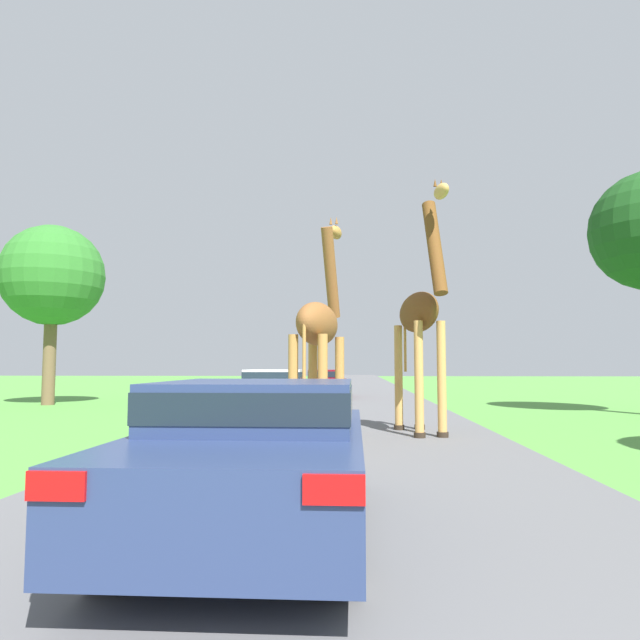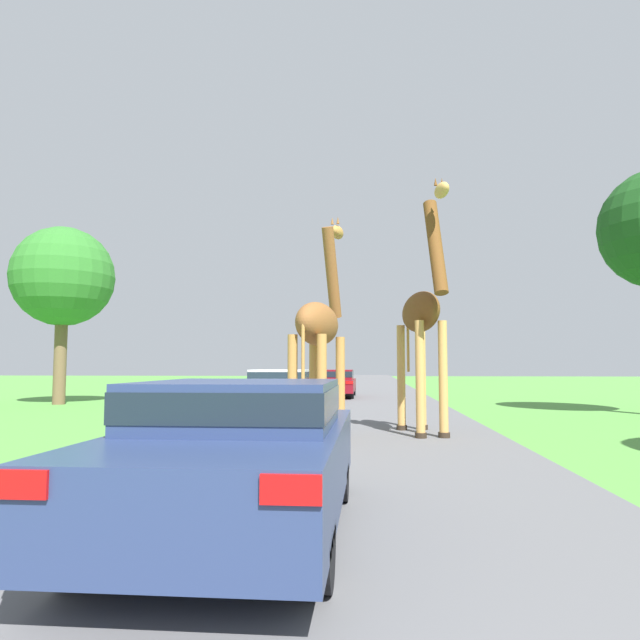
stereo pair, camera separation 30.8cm
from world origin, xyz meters
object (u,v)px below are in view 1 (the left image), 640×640
Objects in this scene: car_queue_right at (327,382)px; car_queue_left at (275,390)px; tree_centre_back at (52,277)px; giraffe_near_road at (319,331)px; giraffe_companion at (420,319)px; car_lead_maroon at (259,450)px.

car_queue_right is 1.12× the size of car_queue_left.
car_queue_right is 12.60m from tree_centre_back.
giraffe_near_road is 2.49m from giraffe_companion.
car_lead_maroon reaches higher than car_queue_right.
giraffe_near_road is 0.91× the size of giraffe_companion.
car_queue_left reaches higher than car_queue_right.
car_queue_left is 0.61× the size of tree_centre_back.
car_queue_left is (-1.79, 6.46, -1.45)m from giraffe_near_road.
giraffe_companion is at bearing -53.09° from car_queue_left.
car_lead_maroon is 12.83m from car_queue_left.
giraffe_companion is 8.01m from car_lead_maroon.
giraffe_companion is 15.64m from tree_centre_back.
car_queue_right is at bearing 82.71° from car_queue_left.
car_lead_maroon is 21.88m from car_queue_right.
tree_centre_back is at bearing 161.13° from car_queue_left.
car_lead_maroon is (-2.30, -7.46, -1.78)m from giraffe_companion.
car_queue_left is at bearing -65.26° from giraffe_companion.
giraffe_companion is (2.16, 1.20, 0.33)m from giraffe_near_road.
car_lead_maroon is 0.61× the size of tree_centre_back.
car_queue_left is at bearing -18.87° from tree_centre_back.
tree_centre_back reaches higher than giraffe_near_road.
tree_centre_back is at bearing -149.34° from car_queue_right.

